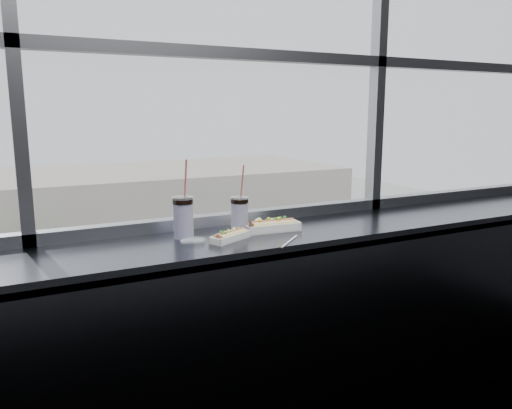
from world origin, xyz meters
name	(u,v)px	position (x,y,z in m)	size (l,w,h in m)	color
wall_back_lower	(230,318)	(0.00, 1.50, 0.55)	(6.00, 6.00, 0.00)	black
counter	(251,240)	(0.00, 1.23, 1.07)	(6.00, 0.55, 0.06)	#4D5159
counter_fascia	(275,358)	(0.00, 0.97, 0.55)	(6.00, 0.04, 1.04)	#4D5159
hotdog_tray_left	(230,236)	(-0.14, 1.16, 1.12)	(0.24, 0.17, 0.06)	white
hotdog_tray_right	(272,226)	(0.13, 1.24, 1.13)	(0.30, 0.12, 0.07)	white
soda_cup_left	(183,215)	(-0.32, 1.31, 1.21)	(0.11, 0.11, 0.39)	white
soda_cup_right	(240,213)	(-0.03, 1.29, 1.20)	(0.09, 0.09, 0.35)	white
loose_straw	(289,241)	(0.10, 1.01, 1.10)	(0.01, 0.01, 0.22)	white
wrapper	(193,240)	(-0.32, 1.20, 1.11)	(0.11, 0.08, 0.03)	silver
plaza_ground	(26,260)	(0.00, 45.00, -11.00)	(120.00, 120.00, 0.00)	#AFADA8
street_asphalt	(52,397)	(0.00, 21.50, -10.97)	(80.00, 10.00, 0.06)	black
far_sidewalk	(39,329)	(0.00, 29.50, -10.98)	(80.00, 6.00, 0.04)	#AFADA8
far_building	(25,229)	(0.00, 39.50, -7.00)	(50.00, 14.00, 8.00)	#BDB2A6
car_near_d	(266,368)	(8.79, 17.50, -9.80)	(6.85, 2.86, 2.28)	white
car_far_b	(96,328)	(2.63, 25.50, -9.82)	(6.70, 2.79, 2.23)	#5D0200
car_far_c	(264,299)	(12.91, 25.50, -9.98)	(5.75, 2.40, 1.92)	#B6B6B6
car_near_e	(369,341)	(14.78, 17.50, -9.80)	(6.81, 2.84, 2.27)	#2D4B7F
pedestrian_b	(15,311)	(-1.18, 30.18, -9.87)	(0.97, 0.73, 2.18)	#66605B
pedestrian_c	(99,307)	(3.39, 28.87, -10.04)	(0.82, 0.61, 1.84)	#66605B
tree_center	(33,271)	(-0.09, 29.50, -7.41)	(3.39, 3.39, 5.30)	#47382B
tree_right	(217,250)	(11.39, 29.50, -7.59)	(3.22, 3.22, 5.03)	#47382B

